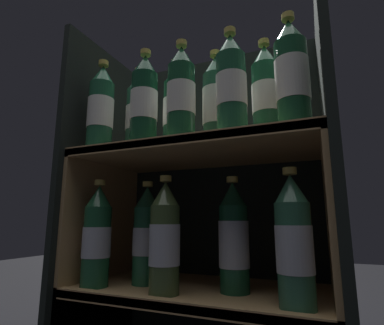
% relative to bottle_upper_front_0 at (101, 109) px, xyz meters
% --- Properties ---
extents(fridge_back_wall, '(0.69, 0.02, 0.99)m').
position_rel_bottle_upper_front_0_xyz_m(fridge_back_wall, '(0.26, 0.29, -0.25)').
color(fridge_back_wall, black).
rests_on(fridge_back_wall, ground_plane).
extents(fridge_side_left, '(0.02, 0.38, 0.99)m').
position_rel_bottle_upper_front_0_xyz_m(fridge_side_left, '(-0.07, 0.11, -0.25)').
color(fridge_side_left, black).
rests_on(fridge_side_left, ground_plane).
extents(fridge_side_right, '(0.02, 0.38, 0.99)m').
position_rel_bottle_upper_front_0_xyz_m(fridge_side_right, '(0.60, 0.11, -0.25)').
color(fridge_side_right, black).
rests_on(fridge_side_right, ground_plane).
extents(shelf_lower, '(0.65, 0.34, 0.27)m').
position_rel_bottle_upper_front_0_xyz_m(shelf_lower, '(0.26, 0.10, -0.53)').
color(shelf_lower, tan).
rests_on(shelf_lower, ground_plane).
extents(shelf_upper, '(0.65, 0.34, 0.62)m').
position_rel_bottle_upper_front_0_xyz_m(shelf_upper, '(0.26, 0.10, -0.30)').
color(shelf_upper, tan).
rests_on(shelf_upper, ground_plane).
extents(bottle_upper_front_0, '(0.07, 0.07, 0.28)m').
position_rel_bottle_upper_front_0_xyz_m(bottle_upper_front_0, '(0.00, 0.00, 0.00)').
color(bottle_upper_front_0, '#1E5638').
rests_on(bottle_upper_front_0, shelf_upper).
extents(bottle_upper_front_1, '(0.07, 0.07, 0.28)m').
position_rel_bottle_upper_front_0_xyz_m(bottle_upper_front_1, '(0.15, -0.00, 0.00)').
color(bottle_upper_front_1, '#144228').
rests_on(bottle_upper_front_1, shelf_upper).
extents(bottle_upper_front_2, '(0.07, 0.07, 0.28)m').
position_rel_bottle_upper_front_0_xyz_m(bottle_upper_front_2, '(0.26, 0.00, 0.00)').
color(bottle_upper_front_2, '#194C2D').
rests_on(bottle_upper_front_2, shelf_upper).
extents(bottle_upper_front_3, '(0.07, 0.07, 0.28)m').
position_rel_bottle_upper_front_0_xyz_m(bottle_upper_front_3, '(0.39, 0.00, 0.00)').
color(bottle_upper_front_3, '#1E5638').
rests_on(bottle_upper_front_3, shelf_upper).
extents(bottle_upper_front_4, '(0.07, 0.07, 0.28)m').
position_rel_bottle_upper_front_0_xyz_m(bottle_upper_front_4, '(0.53, 0.00, -0.00)').
color(bottle_upper_front_4, '#194C2D').
rests_on(bottle_upper_front_4, shelf_upper).
extents(bottle_upper_back_0, '(0.07, 0.07, 0.28)m').
position_rel_bottle_upper_front_0_xyz_m(bottle_upper_back_0, '(0.07, 0.08, 0.00)').
color(bottle_upper_back_0, '#285B42').
rests_on(bottle_upper_back_0, shelf_upper).
extents(bottle_upper_back_1, '(0.07, 0.07, 0.28)m').
position_rel_bottle_upper_front_0_xyz_m(bottle_upper_back_1, '(0.20, 0.08, 0.00)').
color(bottle_upper_back_1, '#1E5638').
rests_on(bottle_upper_back_1, shelf_upper).
extents(bottle_upper_back_2, '(0.07, 0.07, 0.28)m').
position_rel_bottle_upper_front_0_xyz_m(bottle_upper_back_2, '(0.32, 0.08, -0.00)').
color(bottle_upper_back_2, '#285B42').
rests_on(bottle_upper_back_2, shelf_upper).
extents(bottle_upper_back_3, '(0.07, 0.07, 0.28)m').
position_rel_bottle_upper_front_0_xyz_m(bottle_upper_back_3, '(0.46, 0.08, 0.00)').
color(bottle_upper_back_3, '#1E5638').
rests_on(bottle_upper_back_3, shelf_upper).
extents(bottle_lower_front_0, '(0.07, 0.07, 0.28)m').
position_rel_bottle_upper_front_0_xyz_m(bottle_lower_front_0, '(0.01, -0.00, -0.36)').
color(bottle_lower_front_0, '#194C2D').
rests_on(bottle_lower_front_0, shelf_lower).
extents(bottle_lower_front_1, '(0.07, 0.07, 0.28)m').
position_rel_bottle_upper_front_0_xyz_m(bottle_lower_front_1, '(0.22, 0.00, -0.36)').
color(bottle_lower_front_1, '#384C28').
rests_on(bottle_lower_front_1, shelf_lower).
extents(bottle_lower_front_2, '(0.07, 0.07, 0.28)m').
position_rel_bottle_upper_front_0_xyz_m(bottle_lower_front_2, '(0.51, -0.00, -0.36)').
color(bottle_lower_front_2, '#285B42').
rests_on(bottle_lower_front_2, shelf_lower).
extents(bottle_lower_back_0, '(0.07, 0.07, 0.28)m').
position_rel_bottle_upper_front_0_xyz_m(bottle_lower_back_0, '(0.11, 0.08, -0.36)').
color(bottle_lower_back_0, '#1E5638').
rests_on(bottle_lower_back_0, shelf_lower).
extents(bottle_lower_back_1, '(0.07, 0.07, 0.28)m').
position_rel_bottle_upper_front_0_xyz_m(bottle_lower_back_1, '(0.36, 0.08, -0.36)').
color(bottle_lower_back_1, '#144228').
rests_on(bottle_lower_back_1, shelf_lower).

